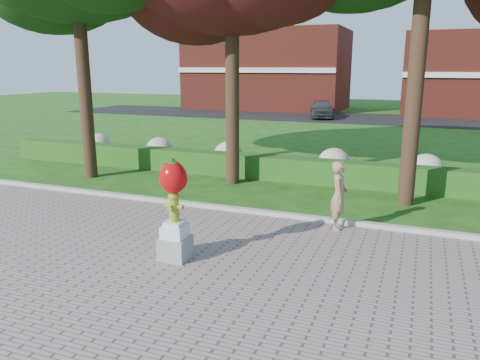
# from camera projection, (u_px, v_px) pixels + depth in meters

# --- Properties ---
(ground) EXTENTS (100.00, 100.00, 0.00)m
(ground) POSITION_uv_depth(u_px,v_px,m) (212.00, 258.00, 9.54)
(ground) COLOR #1C4C13
(ground) RESTS_ON ground
(curb) EXTENTS (40.00, 0.18, 0.15)m
(curb) POSITION_uv_depth(u_px,v_px,m) (260.00, 213.00, 12.24)
(curb) COLOR #ADADA5
(curb) RESTS_ON ground
(lawn_hedge) EXTENTS (24.00, 0.70, 0.80)m
(lawn_hedge) POSITION_uv_depth(u_px,v_px,m) (299.00, 170.00, 15.78)
(lawn_hedge) COLOR #1E4B15
(lawn_hedge) RESTS_ON ground
(hydrangea_row) EXTENTS (20.10, 1.10, 0.99)m
(hydrangea_row) POSITION_uv_depth(u_px,v_px,m) (322.00, 161.00, 16.44)
(hydrangea_row) COLOR #B9B88D
(hydrangea_row) RESTS_ON ground
(street) EXTENTS (50.00, 8.00, 0.02)m
(street) POSITION_uv_depth(u_px,v_px,m) (369.00, 119.00, 34.86)
(street) COLOR black
(street) RESTS_ON ground
(building_left) EXTENTS (14.00, 8.00, 7.00)m
(building_left) POSITION_uv_depth(u_px,v_px,m) (268.00, 70.00, 43.02)
(building_left) COLOR maroon
(building_left) RESTS_ON ground
(hydrant_sculpture) EXTENTS (0.60, 0.57, 2.05)m
(hydrant_sculpture) POSITION_uv_depth(u_px,v_px,m) (174.00, 207.00, 9.16)
(hydrant_sculpture) COLOR gray
(hydrant_sculpture) RESTS_ON walkway
(woman) EXTENTS (0.46, 0.64, 1.64)m
(woman) POSITION_uv_depth(u_px,v_px,m) (339.00, 195.00, 10.95)
(woman) COLOR #A7745F
(woman) RESTS_ON walkway
(parked_car) EXTENTS (2.62, 4.28, 1.36)m
(parked_car) POSITION_uv_depth(u_px,v_px,m) (321.00, 109.00, 35.24)
(parked_car) COLOR #3A3C41
(parked_car) RESTS_ON street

